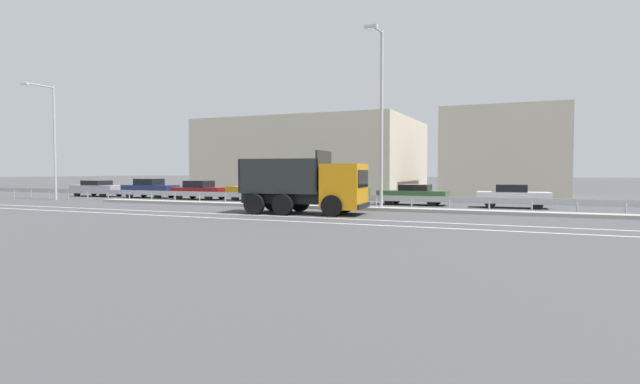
# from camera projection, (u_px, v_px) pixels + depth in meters

# --- Properties ---
(ground_plane) EXTENTS (320.00, 320.00, 0.00)m
(ground_plane) POSITION_uv_depth(u_px,v_px,m) (320.00, 212.00, 26.49)
(ground_plane) COLOR #424244
(lane_strip_0) EXTENTS (62.74, 0.16, 0.01)m
(lane_strip_0) POSITION_uv_depth(u_px,v_px,m) (287.00, 217.00, 23.80)
(lane_strip_0) COLOR silver
(lane_strip_0) RESTS_ON ground_plane
(lane_strip_1) EXTENTS (62.74, 0.16, 0.01)m
(lane_strip_1) POSITION_uv_depth(u_px,v_px,m) (267.00, 220.00, 22.03)
(lane_strip_1) COLOR silver
(lane_strip_1) RESTS_ON ground_plane
(median_island) EXTENTS (34.51, 1.10, 0.18)m
(median_island) POSITION_uv_depth(u_px,v_px,m) (335.00, 207.00, 28.53)
(median_island) COLOR gray
(median_island) RESTS_ON ground_plane
(median_guardrail) EXTENTS (62.74, 0.09, 0.78)m
(median_guardrail) POSITION_uv_depth(u_px,v_px,m) (343.00, 198.00, 29.60)
(median_guardrail) COLOR #9EA0A5
(median_guardrail) RESTS_ON ground_plane
(dump_truck) EXTENTS (6.52, 3.25, 3.19)m
(dump_truck) POSITION_uv_depth(u_px,v_px,m) (319.00, 189.00, 25.13)
(dump_truck) COLOR orange
(dump_truck) RESTS_ON ground_plane
(median_road_sign) EXTENTS (0.82, 0.16, 2.33)m
(median_road_sign) POSITION_uv_depth(u_px,v_px,m) (292.00, 186.00, 29.59)
(median_road_sign) COLOR white
(median_road_sign) RESTS_ON ground_plane
(street_lamp_0) EXTENTS (0.71, 2.54, 8.49)m
(street_lamp_0) POSITION_uv_depth(u_px,v_px,m) (52.00, 136.00, 36.90)
(street_lamp_0) COLOR #ADADB2
(street_lamp_0) RESTS_ON ground_plane
(street_lamp_1) EXTENTS (0.71, 1.95, 9.87)m
(street_lamp_1) POSITION_uv_depth(u_px,v_px,m) (381.00, 112.00, 27.31)
(street_lamp_1) COLOR #ADADB2
(street_lamp_1) RESTS_ON ground_plane
(parked_car_0) EXTENTS (4.80, 1.97, 1.37)m
(parked_car_0) POSITION_uv_depth(u_px,v_px,m) (98.00, 188.00, 42.49)
(parked_car_0) COLOR #A3A3A8
(parked_car_0) RESTS_ON ground_plane
(parked_car_1) EXTENTS (4.49, 2.19, 1.55)m
(parked_car_1) POSITION_uv_depth(u_px,v_px,m) (150.00, 188.00, 40.38)
(parked_car_1) COLOR navy
(parked_car_1) RESTS_ON ground_plane
(parked_car_2) EXTENTS (4.34, 2.15, 1.44)m
(parked_car_2) POSITION_uv_depth(u_px,v_px,m) (200.00, 190.00, 38.09)
(parked_car_2) COLOR maroon
(parked_car_2) RESTS_ON ground_plane
(parked_car_3) EXTENTS (4.28, 1.97, 1.49)m
(parked_car_3) POSITION_uv_depth(u_px,v_px,m) (257.00, 190.00, 36.45)
(parked_car_3) COLOR #B27A14
(parked_car_3) RESTS_ON ground_plane
(parked_car_4) EXTENTS (4.32, 2.20, 1.61)m
(parked_car_4) POSITION_uv_depth(u_px,v_px,m) (336.00, 191.00, 33.63)
(parked_car_4) COLOR #335B33
(parked_car_4) RESTS_ON ground_plane
(parked_car_5) EXTENTS (4.36, 1.98, 1.32)m
(parked_car_5) POSITION_uv_depth(u_px,v_px,m) (414.00, 194.00, 31.93)
(parked_car_5) COLOR #335B33
(parked_car_5) RESTS_ON ground_plane
(parked_car_6) EXTENTS (4.17, 1.99, 1.38)m
(parked_car_6) POSITION_uv_depth(u_px,v_px,m) (513.00, 196.00, 29.25)
(parked_car_6) COLOR silver
(parked_car_6) RESTS_ON ground_plane
(background_building_0) EXTENTS (21.02, 15.88, 7.45)m
(background_building_0) POSITION_uv_depth(u_px,v_px,m) (315.00, 157.00, 53.83)
(background_building_0) COLOR beige
(background_building_0) RESTS_ON ground_plane
(background_building_1) EXTENTS (10.47, 8.91, 7.73)m
(background_building_1) POSITION_uv_depth(u_px,v_px,m) (505.00, 152.00, 45.02)
(background_building_1) COLOR beige
(background_building_1) RESTS_ON ground_plane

